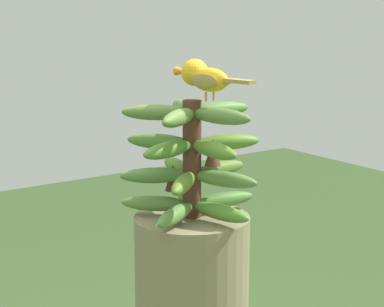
# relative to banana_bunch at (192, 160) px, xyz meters

# --- Properties ---
(banana_bunch) EXTENTS (0.32, 0.32, 0.26)m
(banana_bunch) POSITION_rel_banana_bunch_xyz_m (0.00, 0.00, 0.00)
(banana_bunch) COLOR #4C2D1E
(banana_bunch) RESTS_ON banana_tree
(perched_bird) EXTENTS (0.07, 0.22, 0.09)m
(perched_bird) POSITION_rel_banana_bunch_xyz_m (0.02, -0.02, 0.18)
(perched_bird) COLOR #C68933
(perched_bird) RESTS_ON banana_bunch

